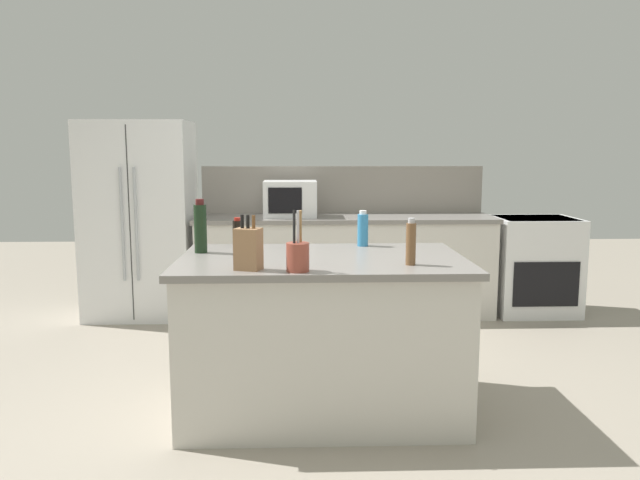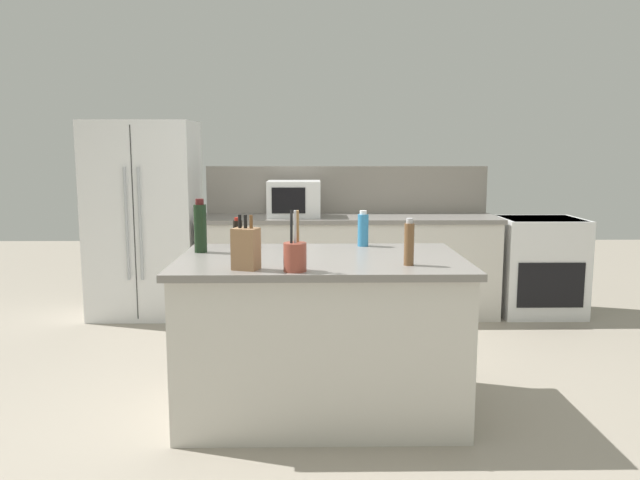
{
  "view_description": "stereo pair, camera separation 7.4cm",
  "coord_description": "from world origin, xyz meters",
  "px_view_note": "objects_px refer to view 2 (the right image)",
  "views": [
    {
      "loc": [
        -0.14,
        -3.61,
        1.57
      ],
      "look_at": [
        0.0,
        0.35,
        0.99
      ],
      "focal_mm": 35.0,
      "sensor_mm": 36.0,
      "label": 1
    },
    {
      "loc": [
        -0.06,
        -3.61,
        1.57
      ],
      "look_at": [
        0.0,
        0.35,
        0.99
      ],
      "focal_mm": 35.0,
      "sensor_mm": 36.0,
      "label": 2
    }
  ],
  "objects_px": {
    "utensil_crock": "(295,256)",
    "microwave": "(294,199)",
    "knife_block": "(246,248)",
    "wine_bottle": "(200,227)",
    "dish_soap_bottle": "(363,229)",
    "range_oven": "(539,265)",
    "refrigerator": "(145,219)",
    "soy_sauce_bottle": "(238,233)",
    "pepper_grinder": "(409,243)"
  },
  "relations": [
    {
      "from": "refrigerator",
      "to": "range_oven",
      "type": "relative_size",
      "value": 1.98
    },
    {
      "from": "knife_block",
      "to": "wine_bottle",
      "type": "xyz_separation_m",
      "value": [
        -0.34,
        0.56,
        0.04
      ]
    },
    {
      "from": "wine_bottle",
      "to": "range_oven",
      "type": "bearing_deg",
      "value": 35.19
    },
    {
      "from": "utensil_crock",
      "to": "soy_sauce_bottle",
      "type": "distance_m",
      "value": 0.93
    },
    {
      "from": "utensil_crock",
      "to": "wine_bottle",
      "type": "bearing_deg",
      "value": 134.31
    },
    {
      "from": "refrigerator",
      "to": "range_oven",
      "type": "height_order",
      "value": "refrigerator"
    },
    {
      "from": "range_oven",
      "to": "soy_sauce_bottle",
      "type": "bearing_deg",
      "value": -146.22
    },
    {
      "from": "microwave",
      "to": "pepper_grinder",
      "type": "relative_size",
      "value": 1.89
    },
    {
      "from": "range_oven",
      "to": "utensil_crock",
      "type": "height_order",
      "value": "utensil_crock"
    },
    {
      "from": "pepper_grinder",
      "to": "dish_soap_bottle",
      "type": "relative_size",
      "value": 1.11
    },
    {
      "from": "pepper_grinder",
      "to": "dish_soap_bottle",
      "type": "distance_m",
      "value": 0.7
    },
    {
      "from": "refrigerator",
      "to": "soy_sauce_bottle",
      "type": "distance_m",
      "value": 2.13
    },
    {
      "from": "knife_block",
      "to": "dish_soap_bottle",
      "type": "distance_m",
      "value": 1.04
    },
    {
      "from": "soy_sauce_bottle",
      "to": "microwave",
      "type": "bearing_deg",
      "value": 79.76
    },
    {
      "from": "knife_block",
      "to": "dish_soap_bottle",
      "type": "height_order",
      "value": "knife_block"
    },
    {
      "from": "wine_bottle",
      "to": "soy_sauce_bottle",
      "type": "xyz_separation_m",
      "value": [
        0.2,
        0.24,
        -0.07
      ]
    },
    {
      "from": "dish_soap_bottle",
      "to": "soy_sauce_bottle",
      "type": "bearing_deg",
      "value": 179.38
    },
    {
      "from": "utensil_crock",
      "to": "microwave",
      "type": "bearing_deg",
      "value": 91.59
    },
    {
      "from": "pepper_grinder",
      "to": "soy_sauce_bottle",
      "type": "distance_m",
      "value": 1.22
    },
    {
      "from": "range_oven",
      "to": "wine_bottle",
      "type": "distance_m",
      "value": 3.55
    },
    {
      "from": "microwave",
      "to": "utensil_crock",
      "type": "height_order",
      "value": "microwave"
    },
    {
      "from": "range_oven",
      "to": "microwave",
      "type": "distance_m",
      "value": 2.42
    },
    {
      "from": "knife_block",
      "to": "utensil_crock",
      "type": "height_order",
      "value": "utensil_crock"
    },
    {
      "from": "dish_soap_bottle",
      "to": "wine_bottle",
      "type": "bearing_deg",
      "value": -167.34
    },
    {
      "from": "utensil_crock",
      "to": "soy_sauce_bottle",
      "type": "xyz_separation_m",
      "value": [
        -0.39,
        0.85,
        0.01
      ]
    },
    {
      "from": "dish_soap_bottle",
      "to": "utensil_crock",
      "type": "bearing_deg",
      "value": -116.87
    },
    {
      "from": "refrigerator",
      "to": "pepper_grinder",
      "type": "height_order",
      "value": "refrigerator"
    },
    {
      "from": "range_oven",
      "to": "dish_soap_bottle",
      "type": "height_order",
      "value": "dish_soap_bottle"
    },
    {
      "from": "utensil_crock",
      "to": "pepper_grinder",
      "type": "height_order",
      "value": "utensil_crock"
    },
    {
      "from": "refrigerator",
      "to": "dish_soap_bottle",
      "type": "relative_size",
      "value": 7.8
    },
    {
      "from": "utensil_crock",
      "to": "soy_sauce_bottle",
      "type": "bearing_deg",
      "value": 114.92
    },
    {
      "from": "microwave",
      "to": "soy_sauce_bottle",
      "type": "relative_size",
      "value": 2.59
    },
    {
      "from": "soy_sauce_bottle",
      "to": "knife_block",
      "type": "bearing_deg",
      "value": -80.42
    },
    {
      "from": "knife_block",
      "to": "wine_bottle",
      "type": "bearing_deg",
      "value": 140.52
    },
    {
      "from": "utensil_crock",
      "to": "pepper_grinder",
      "type": "distance_m",
      "value": 0.64
    },
    {
      "from": "utensil_crock",
      "to": "range_oven",
      "type": "bearing_deg",
      "value": 49.24
    },
    {
      "from": "utensil_crock",
      "to": "dish_soap_bottle",
      "type": "bearing_deg",
      "value": 63.13
    },
    {
      "from": "range_oven",
      "to": "utensil_crock",
      "type": "bearing_deg",
      "value": -130.76
    },
    {
      "from": "knife_block",
      "to": "range_oven",
      "type": "bearing_deg",
      "value": 65.07
    },
    {
      "from": "soy_sauce_bottle",
      "to": "range_oven",
      "type": "bearing_deg",
      "value": 33.78
    },
    {
      "from": "refrigerator",
      "to": "utensil_crock",
      "type": "distance_m",
      "value": 3.06
    },
    {
      "from": "utensil_crock",
      "to": "knife_block",
      "type": "bearing_deg",
      "value": 168.75
    },
    {
      "from": "wine_bottle",
      "to": "refrigerator",
      "type": "bearing_deg",
      "value": 113.26
    },
    {
      "from": "microwave",
      "to": "utensil_crock",
      "type": "bearing_deg",
      "value": -88.41
    },
    {
      "from": "pepper_grinder",
      "to": "dish_soap_bottle",
      "type": "bearing_deg",
      "value": 105.99
    },
    {
      "from": "range_oven",
      "to": "wine_bottle",
      "type": "bearing_deg",
      "value": -144.81
    },
    {
      "from": "refrigerator",
      "to": "microwave",
      "type": "xyz_separation_m",
      "value": [
        1.41,
        -0.05,
        0.2
      ]
    },
    {
      "from": "refrigerator",
      "to": "knife_block",
      "type": "relative_size",
      "value": 6.28
    },
    {
      "from": "dish_soap_bottle",
      "to": "range_oven",
      "type": "bearing_deg",
      "value": 44.18
    },
    {
      "from": "microwave",
      "to": "pepper_grinder",
      "type": "distance_m",
      "value": 2.56
    }
  ]
}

